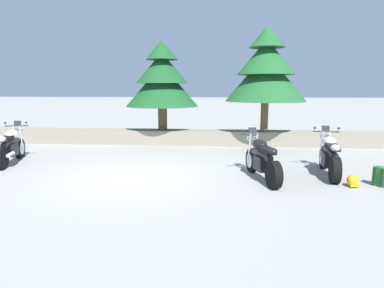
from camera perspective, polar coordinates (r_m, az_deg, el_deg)
ground_plane at (r=8.28m, az=-10.58°, el=-5.75°), size 120.00×120.00×0.00m
stone_wall at (r=12.81m, az=-5.06°, el=1.23°), size 36.00×0.80×0.55m
motorcycle_white_near_left at (r=10.89m, az=-29.05°, el=-0.44°), size 0.85×2.04×1.18m
motorcycle_black_centre at (r=8.05m, az=12.08°, el=-2.68°), size 0.84×2.04×1.18m
motorcycle_silver_far_right at (r=8.96m, az=22.83°, el=-1.97°), size 0.67×2.06×1.18m
rider_backpack at (r=8.53m, az=30.10°, el=-4.79°), size 0.34×0.35×0.47m
rider_helmet at (r=8.19m, az=26.34°, el=-5.82°), size 0.28×0.28×0.28m
pine_tree_far_left at (r=12.84m, az=-5.25°, el=11.19°), size 2.79×2.79×3.38m
pine_tree_mid_left at (r=12.51m, az=12.80°, el=12.48°), size 2.94×2.94×3.82m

